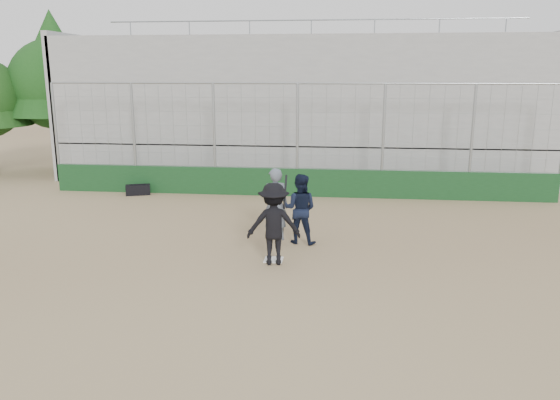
# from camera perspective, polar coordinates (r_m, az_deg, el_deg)

# --- Properties ---
(ground) EXTENTS (90.00, 90.00, 0.00)m
(ground) POSITION_cam_1_polar(r_m,az_deg,el_deg) (13.10, -0.68, -6.30)
(ground) COLOR brown
(ground) RESTS_ON ground
(home_plate) EXTENTS (0.44, 0.44, 0.02)m
(home_plate) POSITION_cam_1_polar(r_m,az_deg,el_deg) (13.09, -0.68, -6.26)
(home_plate) COLOR white
(home_plate) RESTS_ON ground
(backstop) EXTENTS (18.10, 0.25, 4.04)m
(backstop) POSITION_cam_1_polar(r_m,az_deg,el_deg) (19.61, 1.80, 3.18)
(backstop) COLOR #103316
(backstop) RESTS_ON ground
(bleachers) EXTENTS (20.25, 6.70, 6.98)m
(bleachers) POSITION_cam_1_polar(r_m,az_deg,el_deg) (24.29, 2.77, 9.78)
(bleachers) COLOR gray
(bleachers) RESTS_ON ground
(tree_left) EXTENTS (4.48, 4.48, 7.00)m
(tree_left) POSITION_cam_1_polar(r_m,az_deg,el_deg) (26.40, -22.52, 12.28)
(tree_left) COLOR #382414
(tree_left) RESTS_ON ground
(batter_at_plate) EXTENTS (1.33, 0.88, 2.05)m
(batter_at_plate) POSITION_cam_1_polar(r_m,az_deg,el_deg) (12.60, -0.66, -2.51)
(batter_at_plate) COLOR black
(batter_at_plate) RESTS_ON ground
(catcher_crouched) EXTENTS (1.03, 0.88, 1.24)m
(catcher_crouched) POSITION_cam_1_polar(r_m,az_deg,el_deg) (14.19, 2.08, -2.15)
(catcher_crouched) COLOR black
(catcher_crouched) RESTS_ON ground
(umpire) EXTENTS (0.80, 0.63, 1.75)m
(umpire) POSITION_cam_1_polar(r_m,az_deg,el_deg) (14.42, -0.54, -0.83)
(umpire) COLOR #525B68
(umpire) RESTS_ON ground
(equipment_bag) EXTENTS (0.94, 0.64, 0.41)m
(equipment_bag) POSITION_cam_1_polar(r_m,az_deg,el_deg) (20.58, -14.62, 1.04)
(equipment_bag) COLOR black
(equipment_bag) RESTS_ON ground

